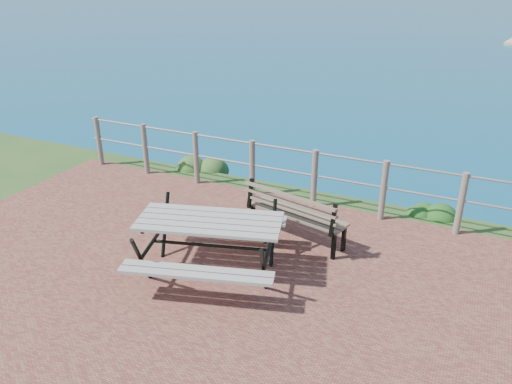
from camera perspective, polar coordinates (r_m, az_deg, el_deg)
ground at (r=5.98m, az=-4.50°, el=-14.50°), size 10.00×7.00×0.12m
safety_railing at (r=8.35m, az=6.70°, el=1.89°), size 9.40×0.10×1.00m
picnic_table at (r=6.54m, az=-5.25°, el=-5.52°), size 1.98×1.55×0.78m
park_bench at (r=7.27m, az=4.76°, el=-1.60°), size 1.58×0.71×0.86m
shrub_lip_west at (r=10.31m, az=-5.87°, el=2.94°), size 0.72×0.72×0.45m
shrub_lip_east at (r=8.81m, az=19.45°, el=-2.29°), size 0.66×0.66×0.36m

